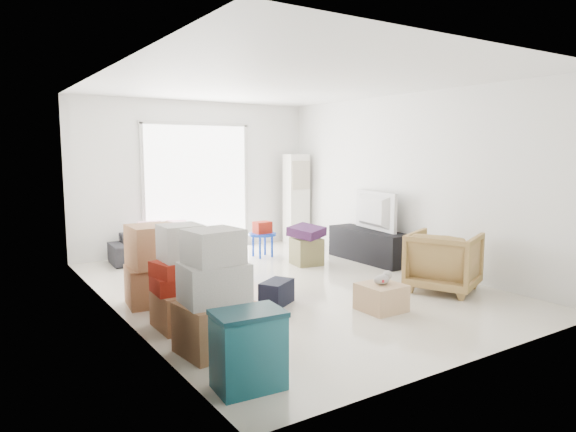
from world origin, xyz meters
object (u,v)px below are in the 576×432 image
(sofa, at_px, (162,241))
(kids_table, at_px, (262,232))
(wood_crate, at_px, (381,297))
(armchair, at_px, (444,258))
(storage_bins, at_px, (248,350))
(television, at_px, (370,226))
(ottoman, at_px, (306,251))
(ac_tower, at_px, (296,199))
(tv_console, at_px, (369,245))

(sofa, distance_m, kids_table, 1.69)
(sofa, height_order, wood_crate, sofa)
(armchair, xyz_separation_m, storage_bins, (-3.48, -1.06, -0.12))
(television, height_order, kids_table, television)
(television, distance_m, ottoman, 1.15)
(ac_tower, bearing_deg, storage_bins, -127.44)
(armchair, relative_size, storage_bins, 1.39)
(sofa, xyz_separation_m, wood_crate, (1.17, -4.00, -0.17))
(ac_tower, relative_size, storage_bins, 2.84)
(storage_bins, distance_m, wood_crate, 2.39)
(kids_table, bearing_deg, wood_crate, -96.41)
(tv_console, bearing_deg, storage_bins, -142.93)
(wood_crate, bearing_deg, television, 50.83)
(television, xyz_separation_m, ottoman, (-1.03, 0.35, -0.38))
(tv_console, xyz_separation_m, ottoman, (-1.03, 0.35, -0.05))
(sofa, bearing_deg, ottoman, -37.19)
(tv_console, xyz_separation_m, storage_bins, (-3.90, -2.95, 0.05))
(ac_tower, relative_size, sofa, 1.06)
(ac_tower, xyz_separation_m, armchair, (-0.37, -3.97, -0.45))
(ottoman, bearing_deg, television, -18.78)
(tv_console, distance_m, kids_table, 1.83)
(ottoman, bearing_deg, armchair, -74.76)
(ac_tower, xyz_separation_m, sofa, (-2.81, -0.15, -0.55))
(ac_tower, xyz_separation_m, kids_table, (-1.26, -0.82, -0.44))
(armchair, bearing_deg, storage_bins, 82.71)
(television, relative_size, storage_bins, 1.78)
(television, bearing_deg, ottoman, 79.84)
(storage_bins, bearing_deg, television, 37.07)
(armchair, height_order, wood_crate, armchair)
(tv_console, height_order, television, television)
(ac_tower, xyz_separation_m, television, (0.05, -2.08, -0.28))
(television, bearing_deg, tv_console, 0.00)
(ac_tower, height_order, kids_table, ac_tower)
(armchair, distance_m, kids_table, 3.27)
(armchair, bearing_deg, sofa, 8.41)
(ac_tower, bearing_deg, television, -88.62)
(ac_tower, height_order, armchair, ac_tower)
(television, bearing_deg, armchair, 176.22)
(ottoman, height_order, kids_table, kids_table)
(storage_bins, xyz_separation_m, ottoman, (2.87, 3.30, -0.10))
(ac_tower, distance_m, kids_table, 1.57)
(storage_bins, xyz_separation_m, kids_table, (2.59, 4.20, 0.12))
(armchair, relative_size, wood_crate, 1.86)
(storage_bins, distance_m, ottoman, 4.37)
(kids_table, relative_size, wood_crate, 1.33)
(armchair, xyz_separation_m, ottoman, (-0.61, 2.24, -0.21))
(tv_console, xyz_separation_m, television, (0.00, 0.00, 0.33))
(tv_console, relative_size, storage_bins, 2.54)
(sofa, bearing_deg, ac_tower, 6.72)
(ac_tower, height_order, storage_bins, ac_tower)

